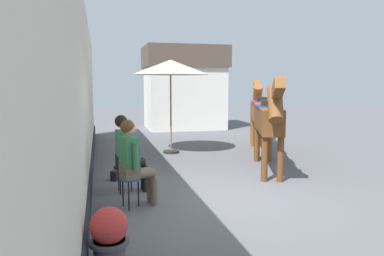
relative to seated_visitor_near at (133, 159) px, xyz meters
name	(u,v)px	position (x,y,z in m)	size (l,w,h in m)	color
ground_plane	(190,161)	(1.70, 3.26, -0.78)	(40.00, 40.00, 0.00)	#56565B
pub_facade_wall	(80,104)	(-0.84, 1.76, 0.76)	(0.34, 14.00, 3.40)	beige
distant_cottage	(184,87)	(3.10, 10.09, 1.02)	(3.40, 2.60, 3.50)	silver
seated_visitor_near	(133,159)	(0.00, 0.00, 0.00)	(0.61, 0.48, 1.39)	#194C99
seated_visitor_far	(126,149)	(-0.04, 0.87, 0.00)	(0.61, 0.49, 1.39)	black
saddled_horse_near	(268,119)	(3.08, 1.70, 0.38)	(1.25, 2.88, 2.06)	brown
saddled_horse_far	(260,111)	(3.94, 4.04, 0.38)	(1.25, 2.87, 2.06)	brown
flower_planter_near	(109,235)	(-0.43, -1.85, -0.44)	(0.43, 0.43, 0.64)	#4C4C51
cafe_parasol	(171,68)	(1.44, 4.42, 1.59)	(2.10, 2.10, 2.58)	black
satchel_bag	(116,175)	(-0.20, 1.79, -0.68)	(0.28, 0.12, 0.20)	black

